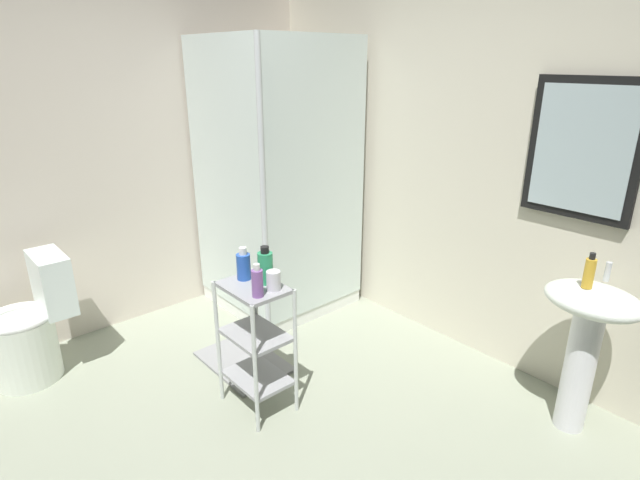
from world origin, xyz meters
TOP-DOWN VIEW (x-y plane):
  - ground_plane at (0.00, 0.00)m, footprint 4.20×4.20m
  - wall_back at (0.01, 1.85)m, footprint 4.20×0.14m
  - wall_left at (-1.85, 0.00)m, footprint 0.10×4.20m
  - shower_stall at (-1.23, 1.19)m, footprint 0.92×0.92m
  - pedestal_sink at (0.89, 1.52)m, footprint 0.46×0.37m
  - sink_faucet at (0.89, 1.64)m, footprint 0.03×0.03m
  - toilet at (-1.48, -0.48)m, footprint 0.37×0.49m
  - storage_cart at (-0.35, 0.38)m, footprint 0.38×0.28m
  - hand_soap_bottle at (0.86, 1.49)m, footprint 0.05×0.05m
  - body_wash_bottle_green at (-0.33, 0.45)m, footprint 0.08×0.08m
  - conditioner_bottle_purple at (-0.23, 0.33)m, footprint 0.06×0.06m
  - shampoo_bottle_blue at (-0.45, 0.39)m, footprint 0.07×0.07m
  - rinse_cup at (-0.24, 0.43)m, footprint 0.07×0.07m
  - bath_mat at (-0.75, 0.54)m, footprint 0.60×0.40m

SIDE VIEW (x-z plane):
  - ground_plane at x=0.00m, z-range -0.02..0.00m
  - bath_mat at x=-0.75m, z-range 0.00..0.02m
  - toilet at x=-1.48m, z-range -0.07..0.69m
  - storage_cart at x=-0.35m, z-range 0.07..0.81m
  - shower_stall at x=-1.23m, z-range -0.54..1.46m
  - pedestal_sink at x=0.89m, z-range 0.17..0.98m
  - rinse_cup at x=-0.24m, z-range 0.74..0.84m
  - conditioner_bottle_purple at x=-0.23m, z-range 0.73..0.90m
  - shampoo_bottle_blue at x=-0.45m, z-range 0.73..0.91m
  - body_wash_bottle_green at x=-0.33m, z-range 0.73..0.93m
  - sink_faucet at x=0.89m, z-range 0.81..0.91m
  - hand_soap_bottle at x=0.86m, z-range 0.80..0.98m
  - wall_left at x=-1.85m, z-range 0.00..2.50m
  - wall_back at x=0.01m, z-range 0.00..2.50m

